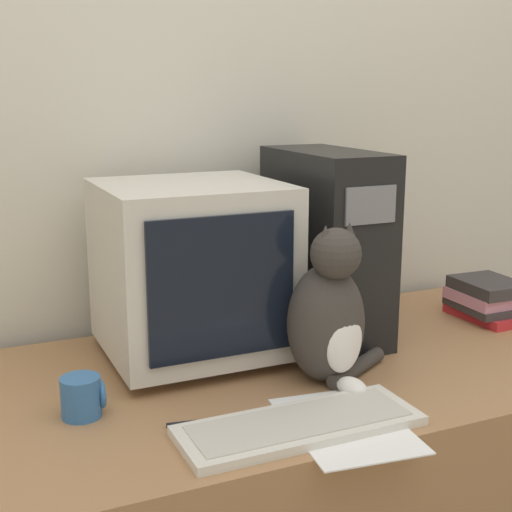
{
  "coord_description": "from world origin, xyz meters",
  "views": [
    {
      "loc": [
        -0.69,
        -0.97,
        1.33
      ],
      "look_at": [
        -0.07,
        0.42,
        0.97
      ],
      "focal_mm": 50.0,
      "sensor_mm": 36.0,
      "label": 1
    }
  ],
  "objects_px": {
    "keyboard": "(300,425)",
    "pen": "(208,421)",
    "computer_tower": "(325,245)",
    "book_stack": "(485,299)",
    "cat": "(329,317)",
    "crt_monitor": "(192,269)",
    "mug": "(82,397)"
  },
  "relations": [
    {
      "from": "computer_tower",
      "to": "mug",
      "type": "distance_m",
      "value": 0.73
    },
    {
      "from": "computer_tower",
      "to": "mug",
      "type": "bearing_deg",
      "value": -161.15
    },
    {
      "from": "keyboard",
      "to": "cat",
      "type": "distance_m",
      "value": 0.28
    },
    {
      "from": "computer_tower",
      "to": "cat",
      "type": "height_order",
      "value": "computer_tower"
    },
    {
      "from": "crt_monitor",
      "to": "book_stack",
      "type": "height_order",
      "value": "crt_monitor"
    },
    {
      "from": "keyboard",
      "to": "pen",
      "type": "relative_size",
      "value": 2.91
    },
    {
      "from": "crt_monitor",
      "to": "mug",
      "type": "height_order",
      "value": "crt_monitor"
    },
    {
      "from": "computer_tower",
      "to": "mug",
      "type": "height_order",
      "value": "computer_tower"
    },
    {
      "from": "pen",
      "to": "mug",
      "type": "height_order",
      "value": "mug"
    },
    {
      "from": "keyboard",
      "to": "book_stack",
      "type": "height_order",
      "value": "book_stack"
    },
    {
      "from": "crt_monitor",
      "to": "computer_tower",
      "type": "bearing_deg",
      "value": 1.81
    },
    {
      "from": "cat",
      "to": "pen",
      "type": "xyz_separation_m",
      "value": [
        -0.31,
        -0.08,
        -0.14
      ]
    },
    {
      "from": "pen",
      "to": "mug",
      "type": "relative_size",
      "value": 1.9
    },
    {
      "from": "book_stack",
      "to": "mug",
      "type": "relative_size",
      "value": 2.56
    },
    {
      "from": "crt_monitor",
      "to": "pen",
      "type": "xyz_separation_m",
      "value": [
        -0.09,
        -0.34,
        -0.21
      ]
    },
    {
      "from": "computer_tower",
      "to": "keyboard",
      "type": "height_order",
      "value": "computer_tower"
    },
    {
      "from": "crt_monitor",
      "to": "keyboard",
      "type": "bearing_deg",
      "value": -82.86
    },
    {
      "from": "crt_monitor",
      "to": "computer_tower",
      "type": "height_order",
      "value": "computer_tower"
    },
    {
      "from": "book_stack",
      "to": "keyboard",
      "type": "bearing_deg",
      "value": -153.95
    },
    {
      "from": "keyboard",
      "to": "book_stack",
      "type": "bearing_deg",
      "value": 26.05
    },
    {
      "from": "keyboard",
      "to": "pen",
      "type": "height_order",
      "value": "keyboard"
    },
    {
      "from": "computer_tower",
      "to": "pen",
      "type": "relative_size",
      "value": 2.99
    },
    {
      "from": "keyboard",
      "to": "cat",
      "type": "height_order",
      "value": "cat"
    },
    {
      "from": "crt_monitor",
      "to": "book_stack",
      "type": "bearing_deg",
      "value": -4.16
    },
    {
      "from": "crt_monitor",
      "to": "computer_tower",
      "type": "relative_size",
      "value": 0.87
    },
    {
      "from": "keyboard",
      "to": "pen",
      "type": "bearing_deg",
      "value": 146.48
    },
    {
      "from": "book_stack",
      "to": "pen",
      "type": "relative_size",
      "value": 1.35
    },
    {
      "from": "keyboard",
      "to": "mug",
      "type": "height_order",
      "value": "mug"
    },
    {
      "from": "keyboard",
      "to": "cat",
      "type": "bearing_deg",
      "value": 47.61
    },
    {
      "from": "pen",
      "to": "mug",
      "type": "xyz_separation_m",
      "value": [
        -0.21,
        0.13,
        0.04
      ]
    },
    {
      "from": "computer_tower",
      "to": "book_stack",
      "type": "xyz_separation_m",
      "value": [
        0.47,
        -0.07,
        -0.18
      ]
    },
    {
      "from": "keyboard",
      "to": "pen",
      "type": "distance_m",
      "value": 0.17
    }
  ]
}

